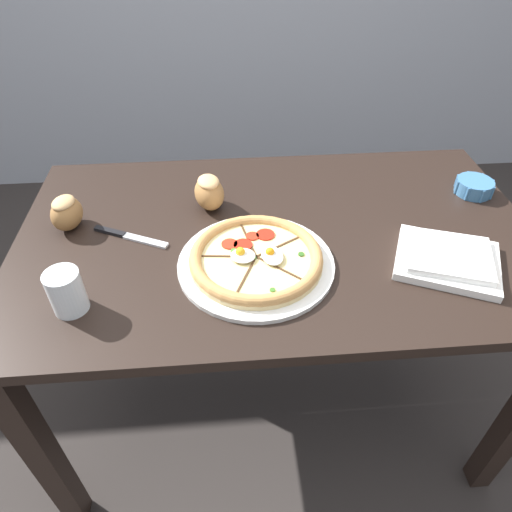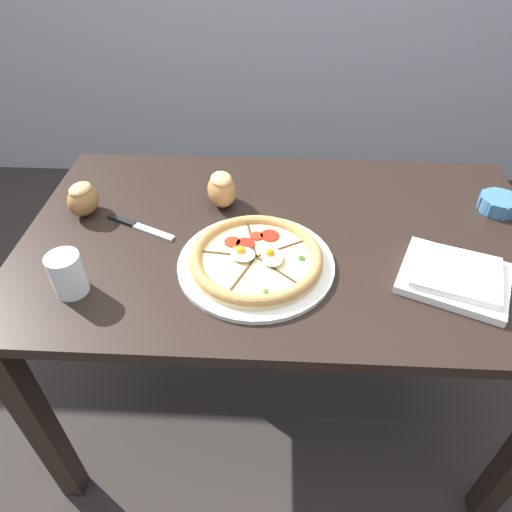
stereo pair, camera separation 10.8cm
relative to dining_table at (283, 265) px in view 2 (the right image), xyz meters
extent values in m
plane|color=#2D2826|center=(0.00, 0.00, -0.67)|extent=(12.00, 12.00, 0.00)
cube|color=black|center=(0.00, 0.00, 0.10)|extent=(1.36, 0.80, 0.03)
cube|color=black|center=(-0.63, -0.35, -0.29)|extent=(0.06, 0.06, 0.75)
cube|color=black|center=(-0.63, 0.35, -0.29)|extent=(0.06, 0.06, 0.75)
cube|color=black|center=(0.63, 0.35, -0.29)|extent=(0.06, 0.06, 0.75)
cylinder|color=white|center=(-0.07, -0.13, 0.12)|extent=(0.38, 0.38, 0.01)
cylinder|color=#E5C684|center=(-0.07, -0.13, 0.13)|extent=(0.32, 0.32, 0.01)
cylinder|color=#E0CC84|center=(-0.07, -0.13, 0.14)|extent=(0.27, 0.27, 0.00)
torus|color=tan|center=(-0.07, -0.13, 0.14)|extent=(0.32, 0.32, 0.03)
cube|color=#472D19|center=(-0.02, -0.17, 0.14)|extent=(0.10, 0.09, 0.00)
cube|color=#472D19|center=(-0.01, -0.09, 0.14)|extent=(0.12, 0.07, 0.00)
cube|color=#472D19|center=(-0.08, -0.06, 0.14)|extent=(0.03, 0.13, 0.00)
cube|color=#472D19|center=(-0.14, -0.12, 0.14)|extent=(0.14, 0.02, 0.00)
cube|color=#472D19|center=(-0.10, -0.19, 0.14)|extent=(0.06, 0.13, 0.00)
cylinder|color=red|center=(-0.10, -0.08, 0.14)|extent=(0.05, 0.05, 0.00)
cylinder|color=red|center=(-0.13, -0.07, 0.14)|extent=(0.04, 0.04, 0.00)
cylinder|color=red|center=(-0.04, -0.04, 0.14)|extent=(0.05, 0.05, 0.00)
cylinder|color=red|center=(-0.07, -0.05, 0.14)|extent=(0.03, 0.03, 0.00)
ellipsoid|color=white|center=(-0.03, -0.13, 0.15)|extent=(0.06, 0.08, 0.01)
sphere|color=orange|center=(-0.03, -0.13, 0.15)|extent=(0.02, 0.02, 0.02)
ellipsoid|color=white|center=(-0.10, -0.13, 0.15)|extent=(0.07, 0.07, 0.01)
sphere|color=#F4AD1E|center=(-0.10, -0.12, 0.15)|extent=(0.02, 0.02, 0.02)
cylinder|color=#2D5B1E|center=(-0.09, -0.11, 0.14)|extent=(0.01, 0.01, 0.00)
cylinder|color=#477A2D|center=(-0.07, -0.13, 0.14)|extent=(0.01, 0.01, 0.00)
cylinder|color=#477A2D|center=(-0.12, -0.10, 0.14)|extent=(0.02, 0.02, 0.00)
cylinder|color=#386B23|center=(-0.04, -0.24, 0.14)|extent=(0.01, 0.01, 0.00)
cylinder|color=#2D5B1E|center=(0.04, -0.13, 0.14)|extent=(0.02, 0.02, 0.00)
cylinder|color=teal|center=(0.59, 0.14, 0.13)|extent=(0.10, 0.10, 0.04)
cylinder|color=beige|center=(0.59, 0.14, 0.14)|extent=(0.08, 0.08, 0.02)
cylinder|color=teal|center=(0.63, 0.18, 0.13)|extent=(0.01, 0.01, 0.04)
cylinder|color=teal|center=(0.59, 0.19, 0.13)|extent=(0.01, 0.01, 0.04)
cylinder|color=teal|center=(0.55, 0.18, 0.13)|extent=(0.01, 0.01, 0.04)
cylinder|color=teal|center=(0.54, 0.14, 0.13)|extent=(0.01, 0.01, 0.04)
cylinder|color=teal|center=(0.55, 0.10, 0.13)|extent=(0.01, 0.01, 0.04)
cylinder|color=teal|center=(0.59, 0.09, 0.13)|extent=(0.01, 0.01, 0.04)
cube|color=white|center=(0.39, -0.16, 0.12)|extent=(0.30, 0.28, 0.02)
cube|color=white|center=(0.39, -0.16, 0.14)|extent=(0.24, 0.22, 0.02)
ellipsoid|color=olive|center=(-0.55, 0.07, 0.15)|extent=(0.09, 0.11, 0.08)
ellipsoid|color=tan|center=(-0.55, 0.07, 0.19)|extent=(0.07, 0.08, 0.02)
ellipsoid|color=#A3703D|center=(-0.18, 0.13, 0.16)|extent=(0.11, 0.12, 0.09)
ellipsoid|color=tan|center=(-0.18, 0.13, 0.19)|extent=(0.08, 0.09, 0.03)
cube|color=silver|center=(-0.34, -0.01, 0.11)|extent=(0.12, 0.07, 0.01)
cube|color=black|center=(-0.44, 0.03, 0.12)|extent=(0.09, 0.05, 0.01)
cylinder|color=white|center=(-0.48, -0.23, 0.16)|extent=(0.07, 0.07, 0.10)
cylinder|color=silver|center=(-0.48, -0.23, 0.14)|extent=(0.06, 0.06, 0.06)
camera|label=1|loc=(-0.13, -0.94, 0.85)|focal=32.00mm
camera|label=2|loc=(-0.03, -0.94, 0.85)|focal=32.00mm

